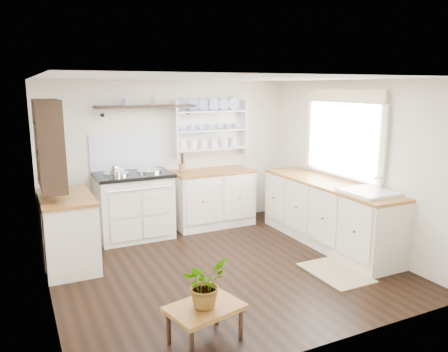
{
  "coord_description": "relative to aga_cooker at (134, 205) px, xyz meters",
  "views": [
    {
      "loc": [
        -2.22,
        -4.6,
        2.21
      ],
      "look_at": [
        0.14,
        0.25,
        1.1
      ],
      "focal_mm": 35.0,
      "sensor_mm": 36.0,
      "label": 1
    }
  ],
  "objects": [
    {
      "name": "floor",
      "position": [
        0.69,
        -1.57,
        -0.49
      ],
      "size": [
        4.0,
        3.8,
        0.01
      ],
      "primitive_type": "cube",
      "color": "black",
      "rests_on": "ground"
    },
    {
      "name": "wall_back",
      "position": [
        0.69,
        0.33,
        0.66
      ],
      "size": [
        4.0,
        0.02,
        2.3
      ],
      "primitive_type": "cube",
      "color": "silver",
      "rests_on": "ground"
    },
    {
      "name": "wall_right",
      "position": [
        2.69,
        -1.57,
        0.66
      ],
      "size": [
        0.02,
        3.8,
        2.3
      ],
      "primitive_type": "cube",
      "color": "silver",
      "rests_on": "ground"
    },
    {
      "name": "wall_left",
      "position": [
        -1.31,
        -1.57,
        0.66
      ],
      "size": [
        0.02,
        3.8,
        2.3
      ],
      "primitive_type": "cube",
      "color": "silver",
      "rests_on": "ground"
    },
    {
      "name": "ceiling",
      "position": [
        0.69,
        -1.57,
        1.81
      ],
      "size": [
        4.0,
        3.8,
        0.01
      ],
      "primitive_type": "cube",
      "color": "white",
      "rests_on": "wall_back"
    },
    {
      "name": "window",
      "position": [
        2.64,
        -1.42,
        1.07
      ],
      "size": [
        0.08,
        1.55,
        1.22
      ],
      "color": "white",
      "rests_on": "wall_right"
    },
    {
      "name": "aga_cooker",
      "position": [
        0.0,
        0.0,
        0.0
      ],
      "size": [
        1.09,
        0.75,
        1.0
      ],
      "color": "silver",
      "rests_on": "floor"
    },
    {
      "name": "back_cabinets",
      "position": [
        1.29,
        0.03,
        -0.03
      ],
      "size": [
        1.27,
        0.63,
        0.9
      ],
      "color": "silver",
      "rests_on": "floor"
    },
    {
      "name": "right_cabinets",
      "position": [
        2.39,
        -1.47,
        -0.03
      ],
      "size": [
        0.62,
        2.43,
        0.9
      ],
      "color": "silver",
      "rests_on": "floor"
    },
    {
      "name": "belfast_sink",
      "position": [
        2.39,
        -2.22,
        0.31
      ],
      "size": [
        0.55,
        0.6,
        0.45
      ],
      "color": "white",
      "rests_on": "right_cabinets"
    },
    {
      "name": "left_cabinets",
      "position": [
        -1.01,
        -0.67,
        -0.03
      ],
      "size": [
        0.62,
        1.13,
        0.9
      ],
      "color": "silver",
      "rests_on": "floor"
    },
    {
      "name": "plate_rack",
      "position": [
        1.34,
        0.29,
        1.06
      ],
      "size": [
        1.2,
        0.22,
        0.9
      ],
      "color": "white",
      "rests_on": "wall_back"
    },
    {
      "name": "high_shelf",
      "position": [
        0.29,
        0.21,
        1.41
      ],
      "size": [
        1.5,
        0.29,
        0.16
      ],
      "color": "black",
      "rests_on": "wall_back"
    },
    {
      "name": "left_shelving",
      "position": [
        -1.15,
        -0.67,
        1.06
      ],
      "size": [
        0.28,
        0.8,
        1.05
      ],
      "primitive_type": "cube",
      "color": "black",
      "rests_on": "wall_left"
    },
    {
      "name": "kettle",
      "position": [
        -0.28,
        -0.12,
        0.54
      ],
      "size": [
        0.17,
        0.17,
        0.21
      ],
      "primitive_type": null,
      "color": "silver",
      "rests_on": "aga_cooker"
    },
    {
      "name": "utensil_crock",
      "position": [
        0.8,
        0.11,
        0.47
      ],
      "size": [
        0.1,
        0.1,
        0.12
      ],
      "primitive_type": "cylinder",
      "color": "olive",
      "rests_on": "back_cabinets"
    },
    {
      "name": "center_table",
      "position": [
        -0.15,
        -2.97,
        -0.2
      ],
      "size": [
        0.71,
        0.58,
        0.34
      ],
      "rotation": [
        0.0,
        0.0,
        0.23
      ],
      "color": "brown",
      "rests_on": "floor"
    },
    {
      "name": "potted_plant",
      "position": [
        -0.15,
        -2.97,
        0.06
      ],
      "size": [
        0.5,
        0.48,
        0.43
      ],
      "primitive_type": "imported",
      "rotation": [
        0.0,
        0.0,
        0.5
      ],
      "color": "#3F7233",
      "rests_on": "center_table"
    },
    {
      "name": "floor_rug",
      "position": [
        1.83,
        -2.34,
        -0.49
      ],
      "size": [
        0.55,
        0.85,
        0.02
      ],
      "primitive_type": "cube",
      "rotation": [
        0.0,
        0.0,
        0.0
      ],
      "color": "#88754F",
      "rests_on": "floor"
    }
  ]
}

